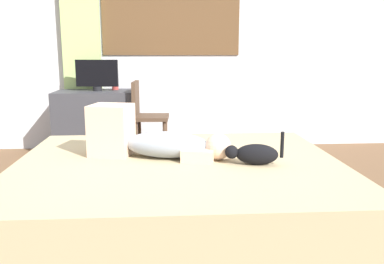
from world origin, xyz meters
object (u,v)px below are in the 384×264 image
(desk, at_px, (97,123))
(tv_monitor, at_px, (97,75))
(cup, at_px, (115,86))
(chair_by_desk, at_px, (145,113))
(cat, at_px, (254,154))
(bed, at_px, (179,199))
(person_lying, at_px, (152,140))

(desk, distance_m, tv_monitor, 0.55)
(cup, distance_m, chair_by_desk, 0.56)
(cat, xyz_separation_m, chair_by_desk, (-0.76, 2.11, -0.06))
(cat, height_order, tv_monitor, tv_monitor)
(bed, xyz_separation_m, cup, (-0.65, 2.35, 0.53))
(person_lying, distance_m, cat, 0.67)
(person_lying, height_order, tv_monitor, tv_monitor)
(cat, xyz_separation_m, cup, (-1.12, 2.45, 0.21))
(cat, bearing_deg, person_lying, 159.10)
(person_lying, bearing_deg, desk, 108.63)
(person_lying, height_order, cup, person_lying)
(cup, height_order, chair_by_desk, chair_by_desk)
(cup, bearing_deg, chair_by_desk, -43.34)
(tv_monitor, distance_m, chair_by_desk, 0.70)
(cat, distance_m, chair_by_desk, 2.25)
(chair_by_desk, bearing_deg, desk, 161.89)
(tv_monitor, bearing_deg, bed, -69.16)
(tv_monitor, height_order, cup, tv_monitor)
(person_lying, relative_size, desk, 1.04)
(chair_by_desk, bearing_deg, bed, -81.51)
(desk, relative_size, chair_by_desk, 1.05)
(person_lying, distance_m, desk, 2.19)
(cup, xyz_separation_m, chair_by_desk, (0.35, -0.33, -0.27))
(person_lying, bearing_deg, chair_by_desk, 94.08)
(cat, height_order, chair_by_desk, chair_by_desk)
(bed, height_order, chair_by_desk, chair_by_desk)
(person_lying, relative_size, cup, 11.71)
(bed, height_order, desk, desk)
(bed, distance_m, tv_monitor, 2.45)
(cup, bearing_deg, tv_monitor, -140.51)
(person_lying, distance_m, cup, 2.27)
(tv_monitor, distance_m, cup, 0.28)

